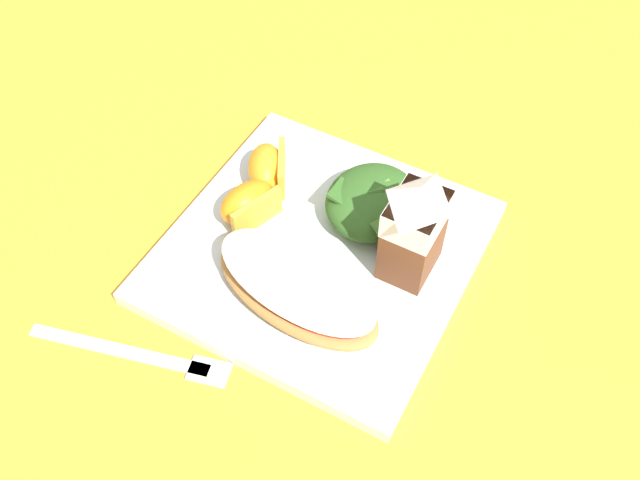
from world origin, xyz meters
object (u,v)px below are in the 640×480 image
Objects in this scene: white_plate at (320,251)px; orange_wedge_middle at (248,204)px; green_salad_pile at (372,202)px; metal_fork at (145,356)px; orange_wedge_front at (268,168)px; milk_carton at (415,226)px; cheesy_pizza_bread at (297,288)px.

orange_wedge_middle reaches higher than white_plate.
metal_fork is at bearing -24.97° from green_salad_pile.
milk_carton is at bearing 80.68° from orange_wedge_front.
cheesy_pizza_bread reaches higher than white_plate.
orange_wedge_front is (-0.05, -0.09, 0.03)m from white_plate.
metal_fork is at bearing -40.74° from milk_carton.
cheesy_pizza_bread is at bearing 9.94° from white_plate.
milk_carton is 0.59× the size of metal_fork.
cheesy_pizza_bread is 1.80× the size of green_salad_pile.
metal_fork is at bearing -40.60° from cheesy_pizza_bread.
milk_carton is (-0.08, 0.07, 0.04)m from cheesy_pizza_bread.
orange_wedge_front is 0.37× the size of metal_fork.
white_plate is 0.08m from orange_wedge_middle.
green_salad_pile is at bearing 120.29° from orange_wedge_middle.
milk_carton is at bearing 103.72° from white_plate.
milk_carton is at bearing 139.26° from metal_fork.
white_plate is 2.55× the size of milk_carton.
white_plate is at bearing 91.45° from orange_wedge_middle.
orange_wedge_middle is (0.06, -0.10, -0.00)m from green_salad_pile.
orange_wedge_middle is (0.02, -0.16, -0.04)m from milk_carton.
milk_carton reaches higher than cheesy_pizza_bread.
white_plate is 1.50× the size of metal_fork.
green_salad_pile is at bearing 156.48° from white_plate.
cheesy_pizza_bread is 0.12m from milk_carton.
green_salad_pile is 0.12m from orange_wedge_middle.
milk_carton reaches higher than green_salad_pile.
white_plate is 2.80× the size of green_salad_pile.
milk_carton is 0.26m from metal_fork.
orange_wedge_front reaches higher than cheesy_pizza_bread.
orange_wedge_front is 1.02× the size of orange_wedge_middle.
cheesy_pizza_bread is 2.62× the size of orange_wedge_middle.
orange_wedge_middle is at bearing -82.14° from milk_carton.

